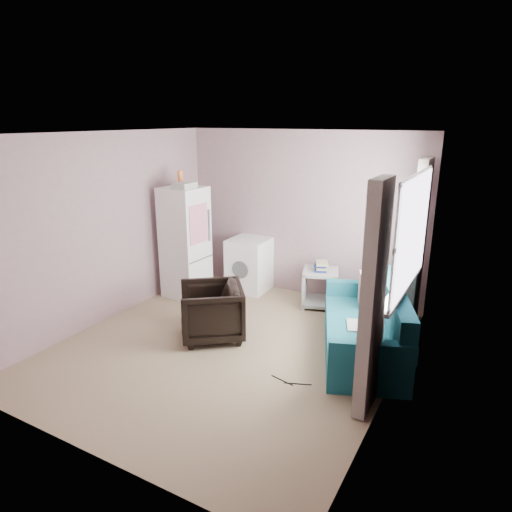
{
  "coord_description": "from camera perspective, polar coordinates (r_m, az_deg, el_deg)",
  "views": [
    {
      "loc": [
        2.69,
        -4.18,
        2.65
      ],
      "look_at": [
        0.05,
        0.6,
        1.0
      ],
      "focal_mm": 32.0,
      "sensor_mm": 36.0,
      "label": 1
    }
  ],
  "objects": [
    {
      "name": "side_table",
      "position": [
        6.72,
        8.03,
        -3.64
      ],
      "size": [
        0.63,
        0.63,
        0.68
      ],
      "rotation": [
        0.0,
        0.0,
        0.32
      ],
      "color": "#9B9C98",
      "rests_on": "ground"
    },
    {
      "name": "window_dressing",
      "position": [
        5.19,
        17.56,
        -1.28
      ],
      "size": [
        0.17,
        2.62,
        2.18
      ],
      "color": "white",
      "rests_on": "ground"
    },
    {
      "name": "armchair",
      "position": [
        5.72,
        -5.59,
        -6.61
      ],
      "size": [
        1.01,
        1.01,
        0.77
      ],
      "primitive_type": "imported",
      "rotation": [
        0.0,
        0.0,
        -0.91
      ],
      "color": "black",
      "rests_on": "ground"
    },
    {
      "name": "floor_cables",
      "position": [
        4.96,
        4.27,
        -15.44
      ],
      "size": [
        0.45,
        0.12,
        0.01
      ],
      "rotation": [
        0.0,
        0.0,
        0.11
      ],
      "color": "black",
      "rests_on": "ground"
    },
    {
      "name": "room",
      "position": [
        5.16,
        -3.48,
        1.06
      ],
      "size": [
        3.84,
        4.24,
        2.54
      ],
      "color": "#9A8364",
      "rests_on": "ground"
    },
    {
      "name": "fridge",
      "position": [
        6.99,
        -8.83,
        1.76
      ],
      "size": [
        0.62,
        0.61,
        1.92
      ],
      "rotation": [
        0.0,
        0.0,
        -0.05
      ],
      "color": "white",
      "rests_on": "ground"
    },
    {
      "name": "sofa",
      "position": [
        5.49,
        13.82,
        -9.03
      ],
      "size": [
        1.45,
        2.03,
        0.83
      ],
      "rotation": [
        0.0,
        0.0,
        0.37
      ],
      "color": "#1A6A7A",
      "rests_on": "ground"
    },
    {
      "name": "washing_machine",
      "position": [
        7.24,
        -0.84,
        -0.95
      ],
      "size": [
        0.61,
        0.62,
        0.84
      ],
      "rotation": [
        0.0,
        0.0,
        0.03
      ],
      "color": "white",
      "rests_on": "ground"
    }
  ]
}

